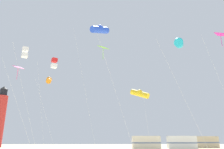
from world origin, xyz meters
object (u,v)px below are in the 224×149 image
Objects in this scene: kite_diamond_magenta at (221,39)px; rv_van_cream at (146,142)px; kite_box_white at (25,53)px; kite_box_scarlet at (54,63)px; kite_diamond_lime at (104,51)px; kite_tube_gold at (140,94)px; kite_tube_cyan at (179,43)px; kite_tube_blue at (100,30)px; lighthouse_distant at (0,118)px; kite_tube_orange at (49,80)px; rv_van_white at (182,142)px; kite_diamond_rainbow at (18,70)px; rv_van_tan at (205,142)px.

rv_van_cream is (-1.26, 34.45, -9.39)m from kite_diamond_magenta.
kite_box_scarlet is at bearing 31.62° from kite_box_white.
kite_tube_gold is (4.39, 7.84, -2.30)m from kite_diamond_lime.
kite_diamond_lime is (-10.75, 0.71, -1.03)m from kite_diamond_magenta.
kite_tube_gold is at bearing 102.05° from kite_tube_cyan.
kite_tube_cyan is at bearing -19.03° from kite_box_white.
kite_box_scarlet is at bearing 147.07° from kite_tube_blue.
kite_tube_blue is 50.44m from lighthouse_distant.
kite_box_white is 1.09× the size of kite_tube_orange.
rv_van_white is at bearing 62.40° from kite_tube_gold.
kite_diamond_magenta is 35.79m from rv_van_white.
kite_diamond_rainbow is 0.79× the size of kite_box_scarlet.
kite_tube_orange is at bearing -129.24° from rv_van_cream.
kite_diamond_lime is 0.76× the size of kite_tube_blue.
kite_diamond_lime is 9.28m from kite_tube_gold.
lighthouse_distant is (-23.51, 37.55, -2.60)m from kite_box_scarlet.
rv_van_white is at bearing 40.92° from kite_tube_orange.
kite_tube_blue reaches higher than rv_van_tan.
rv_van_cream is at bearing 52.57° from kite_tube_orange.
lighthouse_distant reaches higher than kite_diamond_rainbow.
kite_tube_orange is (-7.91, 11.01, 0.22)m from kite_diamond_lime.
kite_tube_orange reaches higher than kite_diamond_lime.
kite_tube_gold is 48.59m from lighthouse_distant.
kite_box_white is at bearing 160.97° from kite_tube_cyan.
lighthouse_distant is at bearing 173.27° from rv_van_white.
kite_tube_gold is (12.30, -3.17, -2.52)m from kite_tube_orange.
kite_tube_cyan is 1.60× the size of rv_van_white.
rv_van_cream is at bearing 85.09° from kite_tube_cyan.
lighthouse_distant is at bearing 122.05° from kite_box_scarlet.
kite_tube_cyan is 10.08m from kite_tube_gold.
kite_tube_orange is at bearing -134.24° from rv_van_white.
kite_tube_cyan is 44.79m from rv_van_tan.
kite_tube_blue is at bearing -51.38° from kite_tube_orange.
kite_diamond_lime is at bearing -73.86° from kite_tube_blue.
kite_diamond_lime is 0.95× the size of kite_box_scarlet.
rv_van_white is (47.00, -9.63, -6.45)m from lighthouse_distant.
kite_diamond_lime is 51.92m from lighthouse_distant.
kite_tube_orange is 1.64× the size of rv_van_cream.
kite_diamond_magenta is 59.24m from lighthouse_distant.
kite_tube_blue is (-6.94, 3.46, 3.12)m from kite_tube_cyan.
kite_tube_orange is at bearing -55.94° from lighthouse_distant.
rv_van_white is (17.62, 33.14, -8.36)m from kite_diamond_lime.
kite_box_scarlet reaches higher than rv_van_tan.
rv_van_cream is at bearing 78.87° from kite_tube_gold.
kite_tube_cyan is 8.36m from kite_tube_blue.
kite_diamond_lime reaches higher than rv_van_white.
kite_tube_cyan is at bearing -15.08° from kite_diamond_lime.
kite_tube_blue is 38.07m from rv_van_white.
kite_diamond_magenta is 10.82m from kite_diamond_lime.
kite_diamond_lime is 46.39m from rv_van_tan.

